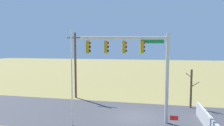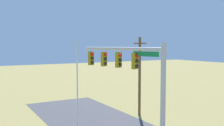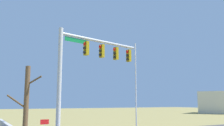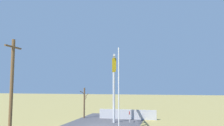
# 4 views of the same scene
# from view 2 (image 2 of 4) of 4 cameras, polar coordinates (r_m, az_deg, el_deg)

# --- Properties ---
(signal_mast) EXTENTS (6.68, 1.73, 7.06)m
(signal_mast) POSITION_cam_2_polar(r_m,az_deg,el_deg) (15.09, 4.79, -2.94)
(signal_mast) COLOR #B2B5BA
(signal_mast) RESTS_ON ground_plane
(flagpole) EXTENTS (0.10, 0.10, 7.26)m
(flagpole) POSITION_cam_2_polar(r_m,az_deg,el_deg) (18.93, -7.76, -6.05)
(flagpole) COLOR silver
(flagpole) RESTS_ON ground_plane
(utility_pole) EXTENTS (1.90, 0.26, 7.71)m
(utility_pole) POSITION_cam_2_polar(r_m,az_deg,el_deg) (25.20, 6.20, -2.65)
(utility_pole) COLOR brown
(utility_pole) RESTS_ON ground_plane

